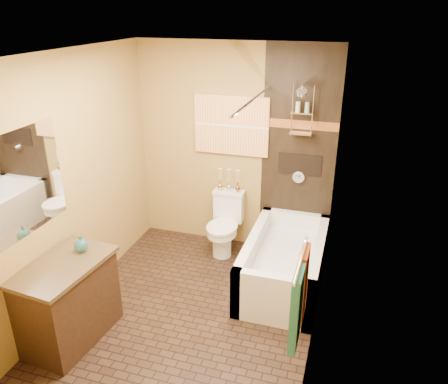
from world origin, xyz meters
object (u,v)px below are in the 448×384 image
at_px(bathtub, 284,266).
at_px(toilet, 225,224).
at_px(sunset_painting, 231,125).
at_px(vanity, 68,301).

relative_size(bathtub, toilet, 2.00).
xyz_separation_m(bathtub, toilet, (-0.83, 0.47, 0.16)).
bearing_deg(toilet, bathtub, -31.35).
relative_size(sunset_painting, vanity, 0.95).
distance_m(bathtub, toilet, 0.96).
relative_size(bathtub, vanity, 1.59).
relative_size(toilet, vanity, 0.79).
height_order(sunset_painting, vanity, sunset_painting).
xyz_separation_m(sunset_painting, toilet, (0.00, -0.25, -1.17)).
bearing_deg(vanity, toilet, 70.18).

